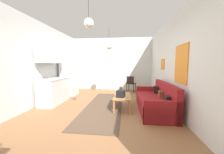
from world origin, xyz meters
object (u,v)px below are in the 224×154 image
couch (156,102)px  pendant_lamp_far (109,46)px  pendant_lamp_near (89,23)px  refrigerator (69,76)px  handbag (121,94)px  coffee_table (122,97)px  bamboo_vase (121,91)px  accent_chair (131,83)px

couch → pendant_lamp_far: size_ratio=2.32×
pendant_lamp_near → refrigerator: bearing=123.1°
handbag → pendant_lamp_near: bearing=-122.5°
handbag → pendant_lamp_far: bearing=112.3°
couch → coffee_table: size_ratio=1.99×
pendant_lamp_near → pendant_lamp_far: 2.33m
couch → coffee_table: bearing=176.2°
coffee_table → bamboo_vase: 0.21m
handbag → accent_chair: 2.72m
accent_chair → pendant_lamp_far: size_ratio=0.93×
couch → handbag: size_ratio=6.39×
coffee_table → refrigerator: size_ratio=0.57×
bamboo_vase → pendant_lamp_far: pendant_lamp_far is taller
accent_chair → pendant_lamp_far: pendant_lamp_far is taller
pendant_lamp_far → bamboo_vase: bearing=-62.5°
accent_chair → pendant_lamp_near: size_ratio=1.17×
refrigerator → pendant_lamp_near: size_ratio=2.55×
bamboo_vase → refrigerator: bearing=150.5°
coffee_table → refrigerator: bearing=149.2°
handbag → pendant_lamp_near: (-0.65, -1.03, 1.75)m
bamboo_vase → refrigerator: refrigerator is taller
coffee_table → pendant_lamp_far: 2.17m
handbag → refrigerator: 2.92m
bamboo_vase → pendant_lamp_far: size_ratio=0.54×
couch → pendant_lamp_far: pendant_lamp_far is taller
refrigerator → pendant_lamp_far: (1.86, -0.34, 1.25)m
refrigerator → pendant_lamp_near: 3.47m
coffee_table → handbag: bearing=-100.9°
bamboo_vase → handbag: 0.29m
handbag → accent_chair: (0.40, 2.69, -0.05)m
couch → coffee_table: couch is taller
handbag → pendant_lamp_far: 2.14m
coffee_table → bamboo_vase: bearing=113.9°
pendant_lamp_near → bamboo_vase: bearing=63.9°
pendant_lamp_far → accent_chair: bearing=56.1°
accent_chair → pendant_lamp_near: bearing=93.6°
couch → coffee_table: 1.04m
accent_chair → couch: bearing=124.1°
coffee_table → pendant_lamp_near: 2.36m
couch → pendant_lamp_near: pendant_lamp_near is taller
accent_chair → pendant_lamp_far: 2.37m
bamboo_vase → pendant_lamp_far: bearing=117.5°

